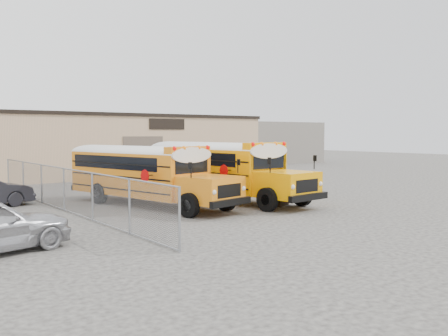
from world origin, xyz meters
TOP-DOWN VIEW (x-y plane):
  - ground at (0.00, 0.00)m, footprint 120.00×120.00m
  - warehouse at (-0.00, 19.99)m, footprint 30.20×10.20m
  - chainlink_fence at (-6.00, 3.00)m, footprint 0.07×18.07m
  - distant_building_right at (24.00, 24.00)m, footprint 10.00×8.00m
  - school_bus_left at (-3.70, 8.03)m, footprint 4.16×9.56m
  - school_bus_right at (0.76, 7.85)m, footprint 3.36×9.93m
  - tarp_bundle at (2.19, -1.02)m, footprint 1.19×1.14m

SIDE VIEW (x-z plane):
  - ground at x=0.00m, z-range 0.00..0.00m
  - tarp_bundle at x=2.19m, z-range 0.02..1.43m
  - chainlink_fence at x=-6.00m, z-range 0.00..1.80m
  - school_bus_left at x=-3.70m, z-range 0.21..2.93m
  - school_bus_right at x=0.76m, z-range 0.22..3.07m
  - distant_building_right at x=24.00m, z-range 0.00..4.40m
  - warehouse at x=0.00m, z-range 0.04..4.71m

